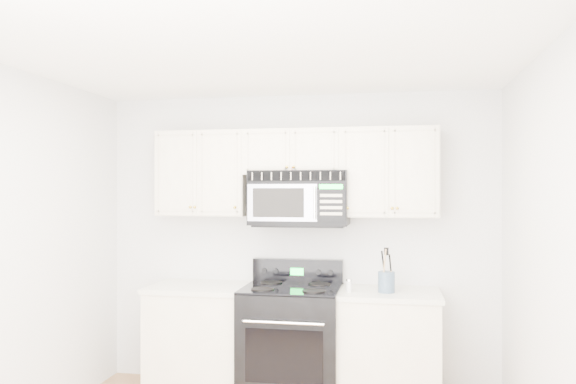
# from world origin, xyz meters

# --- Properties ---
(room) EXTENTS (3.51, 3.51, 2.61)m
(room) POSITION_xyz_m (0.00, 0.00, 1.30)
(room) COLOR olive
(room) RESTS_ON ground
(base_cabinet_left) EXTENTS (0.86, 0.65, 0.92)m
(base_cabinet_left) POSITION_xyz_m (-0.80, 1.44, 0.43)
(base_cabinet_left) COLOR silver
(base_cabinet_left) RESTS_ON ground
(base_cabinet_right) EXTENTS (0.86, 0.65, 0.92)m
(base_cabinet_right) POSITION_xyz_m (0.80, 1.44, 0.43)
(base_cabinet_right) COLOR silver
(base_cabinet_right) RESTS_ON ground
(range) EXTENTS (0.81, 0.73, 1.13)m
(range) POSITION_xyz_m (0.01, 1.41, 0.48)
(range) COLOR black
(range) RESTS_ON ground
(upper_cabinets) EXTENTS (2.44, 0.37, 0.75)m
(upper_cabinets) POSITION_xyz_m (0.00, 1.58, 1.93)
(upper_cabinets) COLOR silver
(upper_cabinets) RESTS_ON ground
(microwave) EXTENTS (0.84, 0.47, 0.46)m
(microwave) POSITION_xyz_m (0.06, 1.54, 1.68)
(microwave) COLOR black
(microwave) RESTS_ON ground
(utensil_crock) EXTENTS (0.13, 0.13, 0.36)m
(utensil_crock) POSITION_xyz_m (0.80, 1.38, 1.01)
(utensil_crock) COLOR #455972
(utensil_crock) RESTS_ON base_cabinet_right
(shaker_salt) EXTENTS (0.04, 0.04, 0.11)m
(shaker_salt) POSITION_xyz_m (0.50, 1.33, 0.97)
(shaker_salt) COLOR silver
(shaker_salt) RESTS_ON base_cabinet_right
(shaker_pepper) EXTENTS (0.04, 0.04, 0.09)m
(shaker_pepper) POSITION_xyz_m (0.48, 1.40, 0.97)
(shaker_pepper) COLOR silver
(shaker_pepper) RESTS_ON base_cabinet_right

